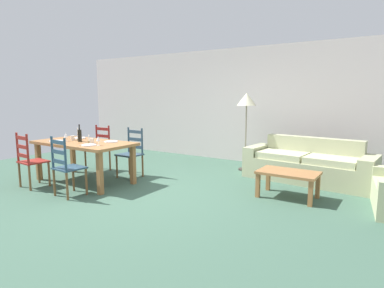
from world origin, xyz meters
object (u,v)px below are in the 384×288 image
dining_chair_far_left (99,148)px  coffee_cup_primary (92,141)px  standing_lamp (247,104)px  coffee_cup_secondary (73,138)px  dining_chair_far_right (131,153)px  dining_table (84,146)px  couch (308,166)px  wine_bottle (80,135)px  dining_chair_near_right (66,167)px  dining_chair_near_left (30,160)px  wine_glass_near_left (66,135)px  coffee_table (288,176)px  wine_glass_near_right (98,139)px

dining_chair_far_left → coffee_cup_primary: bearing=-46.7°
coffee_cup_primary → standing_lamp: standing_lamp is taller
dining_chair_far_left → coffee_cup_secondary: 0.84m
dining_chair_far_right → coffee_cup_primary: dining_chair_far_right is taller
coffee_cup_secondary → coffee_cup_primary: bearing=-4.8°
dining_table → coffee_cup_primary: bearing=-8.8°
dining_chair_far_left → standing_lamp: 3.24m
dining_chair_far_right → couch: size_ratio=0.41×
dining_chair_far_right → coffee_cup_primary: 0.88m
dining_table → coffee_cup_secondary: (-0.31, 0.01, 0.13)m
standing_lamp → wine_bottle: bearing=-130.2°
dining_chair_near_right → wine_bottle: size_ratio=3.04×
dining_chair_near_left → wine_bottle: (0.41, 0.73, 0.39)m
dining_chair_far_right → wine_glass_near_left: bearing=-131.3°
coffee_table → dining_chair_near_left: bearing=-154.4°
dining_chair_near_right → coffee_table: dining_chair_near_right is taller
dining_chair_far_right → coffee_cup_primary: bearing=-102.6°
wine_bottle → coffee_table: 3.71m
dining_chair_far_left → wine_glass_near_right: size_ratio=5.96×
dining_chair_near_right → standing_lamp: (1.60, 3.24, 0.93)m
wine_bottle → coffee_cup_secondary: bearing=171.7°
wine_glass_near_right → coffee_cup_secondary: size_ratio=1.79×
wine_glass_near_right → coffee_table: bearing=24.0°
dining_chair_far_right → couch: 3.38m
coffee_cup_secondary → standing_lamp: bearing=46.3°
dining_table → dining_chair_far_right: dining_chair_far_right is taller
dining_chair_near_right → dining_chair_near_left: bearing=-178.2°
wine_glass_near_left → standing_lamp: bearing=47.7°
dining_table → dining_chair_far_right: size_ratio=1.98×
wine_bottle → dining_chair_near_right: bearing=-51.9°
dining_chair_near_left → coffee_cup_primary: dining_chair_near_left is taller
dining_chair_near_left → dining_chair_far_left: same height
wine_glass_near_left → dining_chair_far_left: bearing=100.3°
dining_chair_far_right → wine_bottle: size_ratio=3.04×
dining_chair_near_left → wine_glass_near_left: (0.15, 0.62, 0.38)m
wine_bottle → couch: bearing=34.0°
dining_chair_far_left → dining_chair_far_right: bearing=-1.0°
wine_glass_near_left → wine_glass_near_right: size_ratio=1.00×
dining_chair_far_left → coffee_cup_primary: 1.16m
coffee_table → coffee_cup_secondary: bearing=-163.5°
wine_glass_near_left → standing_lamp: 3.62m
dining_chair_far_left → wine_bottle: wine_bottle is taller
dining_chair_near_left → coffee_table: (3.90, 1.87, -0.12)m
dining_chair_near_left → wine_glass_near_left: size_ratio=5.96×
coffee_cup_primary → coffee_cup_secondary: bearing=175.2°
standing_lamp → wine_glass_near_right: bearing=-119.5°
dining_chair_near_right → coffee_cup_primary: size_ratio=10.67×
coffee_cup_primary → coffee_table: size_ratio=0.10×
dining_chair_far_left → coffee_cup_secondary: (0.17, -0.76, 0.32)m
dining_chair_far_left → wine_glass_near_right: (1.06, -0.92, 0.38)m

